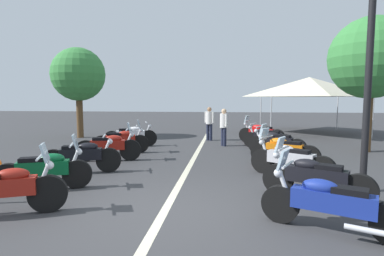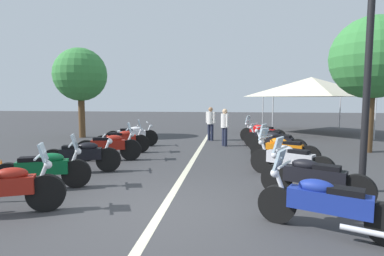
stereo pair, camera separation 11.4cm
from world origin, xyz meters
name	(u,v)px [view 1 (the left image)]	position (x,y,z in m)	size (l,w,h in m)	color
ground_plane	(164,212)	(0.00, 0.00, 0.00)	(80.00, 80.00, 0.00)	#38383A
lane_centre_stripe	(191,163)	(4.14, 0.00, 0.00)	(18.44, 0.16, 0.01)	beige
motorcycle_left_row_0	(4,189)	(-0.47, 2.65, 0.47)	(1.02, 1.96, 1.22)	black
motorcycle_left_row_1	(45,169)	(1.00, 2.83, 0.46)	(0.96, 1.92, 1.21)	black
motorcycle_left_row_2	(82,156)	(2.55, 2.75, 0.46)	(0.85, 2.03, 1.01)	black
motorcycle_left_row_3	(109,146)	(4.19, 2.65, 0.48)	(0.76, 2.05, 1.23)	black
motorcycle_left_row_4	(122,140)	(5.57, 2.72, 0.47)	(0.82, 1.99, 1.22)	black
motorcycle_left_row_5	(131,135)	(7.12, 2.86, 0.47)	(0.96, 2.10, 1.02)	black
motorcycle_right_row_0	(330,203)	(-0.51, -2.62, 0.46)	(1.08, 1.99, 1.19)	black
motorcycle_right_row_1	(314,177)	(0.98, -2.80, 0.47)	(1.16, 1.96, 1.21)	black
motorcycle_right_row_2	(290,159)	(2.70, -2.66, 0.47)	(1.38, 1.88, 1.22)	black
motorcycle_right_row_3	(283,150)	(4.06, -2.75, 0.48)	(1.05, 1.91, 1.23)	black
motorcycle_right_row_4	(276,142)	(5.77, -2.80, 0.46)	(1.15, 1.89, 1.00)	black
motorcycle_right_row_5	(267,137)	(7.21, -2.69, 0.45)	(1.11, 1.88, 0.99)	black
motorcycle_right_row_6	(261,133)	(8.74, -2.59, 0.47)	(1.08, 1.94, 1.22)	black
street_lamp_twin_globe	(371,24)	(1.68, -4.00, 3.51)	(0.32, 1.22, 5.19)	black
traffic_cone_0	(1,173)	(1.20, 4.02, 0.29)	(0.36, 0.36, 0.61)	orange
bystander_0	(224,124)	(7.72, -0.96, 0.91)	(0.48, 0.32, 1.57)	#1E2338
bystander_1	(209,121)	(9.36, -0.26, 0.92)	(0.33, 0.46, 1.59)	#1E2338
roadside_tree_0	(371,58)	(6.92, -6.28, 3.45)	(2.97, 2.97, 4.95)	brown
roadside_tree_1	(78,75)	(9.70, 6.35, 3.17)	(2.66, 2.66, 4.53)	brown
event_tent	(309,87)	(13.11, -5.73, 2.65)	(5.38, 5.38, 3.20)	beige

